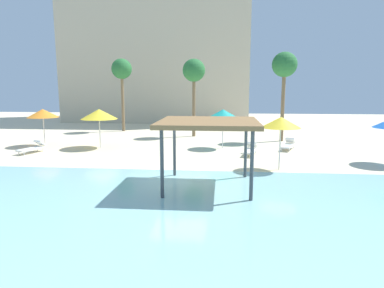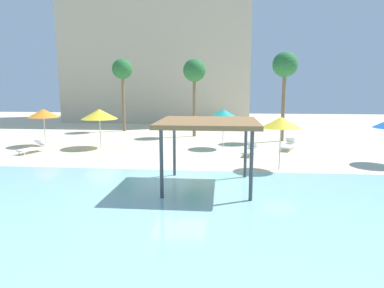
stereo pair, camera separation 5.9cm
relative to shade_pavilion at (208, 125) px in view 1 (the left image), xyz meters
name	(u,v)px [view 1 (the left image)]	position (x,y,z in m)	size (l,w,h in m)	color
ground_plane	(179,179)	(-1.37, 1.14, -2.64)	(80.00, 80.00, 0.00)	beige
lagoon_water	(157,225)	(-1.37, -4.11, -2.62)	(44.00, 13.50, 0.04)	#8CC6CC
shade_pavilion	(208,125)	(0.00, 0.00, 0.00)	(3.99, 3.99, 2.82)	#42474C
beach_umbrella_yellow_0	(281,122)	(3.48, 3.39, -0.21)	(1.98, 1.98, 2.70)	silver
beach_umbrella_orange_1	(43,113)	(-12.15, 9.16, -0.30)	(2.18, 2.18, 2.64)	silver
beach_umbrella_teal_2	(223,113)	(0.61, 9.33, -0.23)	(1.97, 1.97, 2.68)	silver
beach_umbrella_yellow_4	(99,114)	(-7.88, 8.76, -0.30)	(2.49, 2.49, 2.68)	silver
lounge_chair_1	(33,148)	(-11.55, 6.59, -2.30)	(1.18, 1.99, 0.74)	white
lounge_chair_2	(288,145)	(5.04, 9.20, -2.30)	(1.27, 1.98, 0.74)	white
lounge_chair_4	(251,149)	(2.36, 7.16, -2.30)	(1.03, 1.98, 0.74)	white
palm_tree_0	(194,72)	(-1.86, 14.90, 2.76)	(1.90, 1.90, 6.52)	brown
palm_tree_1	(122,71)	(-8.91, 17.83, 3.06)	(1.90, 1.90, 6.83)	brown
palm_tree_2	(284,67)	(5.20, 12.90, 3.04)	(1.90, 1.90, 6.81)	brown
hotel_block_0	(160,45)	(-7.58, 30.66, 6.90)	(22.23, 11.91, 19.08)	beige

